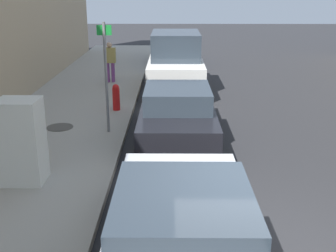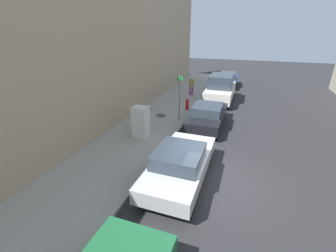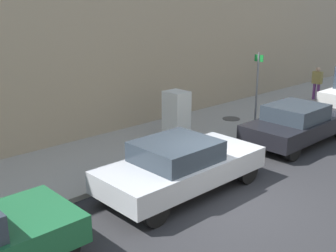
# 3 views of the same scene
# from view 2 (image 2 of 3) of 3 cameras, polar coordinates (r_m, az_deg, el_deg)

# --- Properties ---
(ground_plane) EXTENTS (80.00, 80.00, 0.00)m
(ground_plane) POSITION_cam_2_polar(r_m,az_deg,el_deg) (9.10, 11.09, -12.99)
(ground_plane) COLOR #28282B
(sidewalk_slab) EXTENTS (3.70, 44.00, 0.14)m
(sidewalk_slab) POSITION_cam_2_polar(r_m,az_deg,el_deg) (10.40, -13.35, -7.77)
(sidewalk_slab) COLOR #9E998E
(sidewalk_slab) RESTS_ON ground
(building_facade_near) EXTENTS (1.84, 39.60, 9.26)m
(building_facade_near) POSITION_cam_2_polar(r_m,az_deg,el_deg) (10.84, -28.74, 16.92)
(building_facade_near) COLOR tan
(building_facade_near) RESTS_ON ground
(discarded_refrigerator) EXTENTS (0.77, 0.68, 1.62)m
(discarded_refrigerator) POSITION_cam_2_polar(r_m,az_deg,el_deg) (11.66, -6.94, 1.04)
(discarded_refrigerator) COLOR silver
(discarded_refrigerator) RESTS_ON sidewalk_slab
(manhole_cover) EXTENTS (0.70, 0.70, 0.02)m
(manhole_cover) POSITION_cam_2_polar(r_m,az_deg,el_deg) (14.77, -1.84, 2.68)
(manhole_cover) COLOR #47443F
(manhole_cover) RESTS_ON sidewalk_slab
(street_sign_post) EXTENTS (0.36, 0.07, 2.78)m
(street_sign_post) POSITION_cam_2_polar(r_m,az_deg,el_deg) (13.57, 2.95, 7.65)
(street_sign_post) COLOR slate
(street_sign_post) RESTS_ON sidewalk_slab
(fire_hydrant) EXTENTS (0.22, 0.22, 0.80)m
(fire_hydrant) POSITION_cam_2_polar(r_m,az_deg,el_deg) (15.78, 4.87, 5.51)
(fire_hydrant) COLOR red
(fire_hydrant) RESTS_ON sidewalk_slab
(pedestrian_standing_near) EXTENTS (0.45, 0.22, 1.55)m
(pedestrian_standing_near) POSITION_cam_2_polar(r_m,az_deg,el_deg) (19.53, 5.95, 10.32)
(pedestrian_standing_near) COLOR #7A3D7F
(pedestrian_standing_near) RESTS_ON sidewalk_slab
(parked_sedan_silver) EXTENTS (1.89, 4.47, 1.40)m
(parked_sedan_silver) POSITION_cam_2_polar(r_m,az_deg,el_deg) (8.49, 3.09, -9.47)
(parked_sedan_silver) COLOR silver
(parked_sedan_silver) RESTS_ON ground
(parked_sedan_dark) EXTENTS (1.83, 4.36, 1.37)m
(parked_sedan_dark) POSITION_cam_2_polar(r_m,az_deg,el_deg) (13.42, 10.03, 2.73)
(parked_sedan_dark) COLOR black
(parked_sedan_dark) RESTS_ON ground
(parked_van_white) EXTENTS (1.97, 4.73, 2.13)m
(parked_van_white) POSITION_cam_2_polar(r_m,az_deg,el_deg) (18.51, 13.22, 9.25)
(parked_van_white) COLOR silver
(parked_van_white) RESTS_ON ground
(parked_hatchback_blue) EXTENTS (1.78, 4.06, 1.46)m
(parked_hatchback_blue) POSITION_cam_2_polar(r_m,az_deg,el_deg) (24.03, 14.94, 11.44)
(parked_hatchback_blue) COLOR #23479E
(parked_hatchback_blue) RESTS_ON ground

